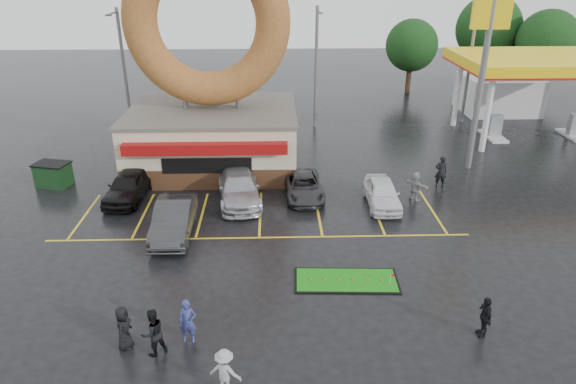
{
  "coord_description": "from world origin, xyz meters",
  "views": [
    {
      "loc": [
        0.72,
        -17.79,
        11.97
      ],
      "look_at": [
        1.37,
        3.74,
        2.2
      ],
      "focal_mm": 32.0,
      "sensor_mm": 36.0,
      "label": 1
    }
  ],
  "objects_px": {
    "car_dgrey": "(174,219)",
    "car_silver": "(239,188)",
    "shell_sign": "(486,48)",
    "streetlight_mid": "(316,65)",
    "person_cameraman": "(485,316)",
    "gas_station": "(524,78)",
    "person_blue": "(188,321)",
    "car_black": "(129,186)",
    "donut_shop": "(211,96)",
    "putting_green": "(346,280)",
    "streetlight_right": "(470,62)",
    "streetlight_left": "(124,69)",
    "dumpster": "(53,175)",
    "car_grey": "(304,186)",
    "car_white": "(382,193)"
  },
  "relations": [
    {
      "from": "car_dgrey",
      "to": "car_silver",
      "type": "relative_size",
      "value": 0.92
    },
    {
      "from": "shell_sign",
      "to": "streetlight_mid",
      "type": "relative_size",
      "value": 1.18
    },
    {
      "from": "person_cameraman",
      "to": "gas_station",
      "type": "bearing_deg",
      "value": 155.79
    },
    {
      "from": "streetlight_mid",
      "to": "car_silver",
      "type": "distance_m",
      "value": 14.86
    },
    {
      "from": "car_silver",
      "to": "person_blue",
      "type": "height_order",
      "value": "person_blue"
    },
    {
      "from": "car_dgrey",
      "to": "car_silver",
      "type": "distance_m",
      "value": 4.63
    },
    {
      "from": "person_blue",
      "to": "gas_station",
      "type": "bearing_deg",
      "value": 48.28
    },
    {
      "from": "shell_sign",
      "to": "car_black",
      "type": "distance_m",
      "value": 21.62
    },
    {
      "from": "streetlight_mid",
      "to": "person_cameraman",
      "type": "relative_size",
      "value": 5.81
    },
    {
      "from": "streetlight_mid",
      "to": "car_silver",
      "type": "xyz_separation_m",
      "value": [
        -5.16,
        -13.35,
        -4.02
      ]
    },
    {
      "from": "donut_shop",
      "to": "car_black",
      "type": "relative_size",
      "value": 3.01
    },
    {
      "from": "car_black",
      "to": "putting_green",
      "type": "relative_size",
      "value": 1.04
    },
    {
      "from": "streetlight_mid",
      "to": "streetlight_right",
      "type": "distance_m",
      "value": 12.04
    },
    {
      "from": "streetlight_left",
      "to": "dumpster",
      "type": "xyz_separation_m",
      "value": [
        -2.0,
        -9.97,
        -4.13
      ]
    },
    {
      "from": "car_dgrey",
      "to": "car_grey",
      "type": "height_order",
      "value": "car_dgrey"
    },
    {
      "from": "car_grey",
      "to": "dumpster",
      "type": "bearing_deg",
      "value": 169.81
    },
    {
      "from": "streetlight_mid",
      "to": "putting_green",
      "type": "bearing_deg",
      "value": -90.99
    },
    {
      "from": "donut_shop",
      "to": "streetlight_mid",
      "type": "relative_size",
      "value": 1.5
    },
    {
      "from": "streetlight_mid",
      "to": "car_grey",
      "type": "height_order",
      "value": "streetlight_mid"
    },
    {
      "from": "streetlight_right",
      "to": "car_silver",
      "type": "relative_size",
      "value": 1.72
    },
    {
      "from": "donut_shop",
      "to": "gas_station",
      "type": "height_order",
      "value": "donut_shop"
    },
    {
      "from": "streetlight_mid",
      "to": "car_dgrey",
      "type": "xyz_separation_m",
      "value": [
        -8.04,
        -16.98,
        -3.99
      ]
    },
    {
      "from": "donut_shop",
      "to": "streetlight_mid",
      "type": "bearing_deg",
      "value": 48.62
    },
    {
      "from": "car_silver",
      "to": "putting_green",
      "type": "xyz_separation_m",
      "value": [
        4.8,
        -7.87,
        -0.73
      ]
    },
    {
      "from": "streetlight_mid",
      "to": "donut_shop",
      "type": "bearing_deg",
      "value": -131.38
    },
    {
      "from": "car_black",
      "to": "car_grey",
      "type": "relative_size",
      "value": 1.03
    },
    {
      "from": "car_grey",
      "to": "dumpster",
      "type": "relative_size",
      "value": 2.42
    },
    {
      "from": "gas_station",
      "to": "streetlight_right",
      "type": "relative_size",
      "value": 1.52
    },
    {
      "from": "streetlight_right",
      "to": "car_dgrey",
      "type": "height_order",
      "value": "streetlight_right"
    },
    {
      "from": "shell_sign",
      "to": "streetlight_right",
      "type": "distance_m",
      "value": 10.68
    },
    {
      "from": "streetlight_left",
      "to": "car_white",
      "type": "distance_m",
      "value": 21.46
    },
    {
      "from": "car_dgrey",
      "to": "person_cameraman",
      "type": "height_order",
      "value": "car_dgrey"
    },
    {
      "from": "car_black",
      "to": "car_dgrey",
      "type": "relative_size",
      "value": 0.94
    },
    {
      "from": "shell_sign",
      "to": "person_blue",
      "type": "distance_m",
      "value": 22.86
    },
    {
      "from": "car_white",
      "to": "person_cameraman",
      "type": "relative_size",
      "value": 2.63
    },
    {
      "from": "putting_green",
      "to": "donut_shop",
      "type": "bearing_deg",
      "value": 116.55
    },
    {
      "from": "person_blue",
      "to": "dumpster",
      "type": "distance_m",
      "value": 16.79
    },
    {
      "from": "streetlight_left",
      "to": "streetlight_mid",
      "type": "height_order",
      "value": "same"
    },
    {
      "from": "shell_sign",
      "to": "car_white",
      "type": "bearing_deg",
      "value": -141.33
    },
    {
      "from": "donut_shop",
      "to": "person_blue",
      "type": "relative_size",
      "value": 8.24
    },
    {
      "from": "car_dgrey",
      "to": "car_black",
      "type": "bearing_deg",
      "value": 127.1
    },
    {
      "from": "person_cameraman",
      "to": "putting_green",
      "type": "xyz_separation_m",
      "value": [
        -4.3,
        3.4,
        -0.74
      ]
    },
    {
      "from": "streetlight_mid",
      "to": "shell_sign",
      "type": "bearing_deg",
      "value": -44.73
    },
    {
      "from": "car_black",
      "to": "donut_shop",
      "type": "bearing_deg",
      "value": 55.59
    },
    {
      "from": "gas_station",
      "to": "car_white",
      "type": "distance_m",
      "value": 19.82
    },
    {
      "from": "gas_station",
      "to": "car_grey",
      "type": "bearing_deg",
      "value": -143.74
    },
    {
      "from": "putting_green",
      "to": "person_blue",
      "type": "bearing_deg",
      "value": -149.82
    },
    {
      "from": "car_silver",
      "to": "car_white",
      "type": "xyz_separation_m",
      "value": [
        7.63,
        -0.8,
        -0.07
      ]
    },
    {
      "from": "streetlight_right",
      "to": "shell_sign",
      "type": "bearing_deg",
      "value": -106.83
    },
    {
      "from": "car_black",
      "to": "car_silver",
      "type": "xyz_separation_m",
      "value": [
        6.02,
        -0.43,
        -0.0
      ]
    }
  ]
}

